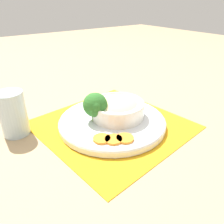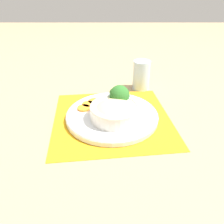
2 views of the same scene
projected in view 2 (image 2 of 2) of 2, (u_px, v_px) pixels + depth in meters
The scene contains 9 objects.
ground_plane at pixel (113, 119), 0.79m from camera, with size 4.00×4.00×0.00m, color tan.
placemat at pixel (113, 118), 0.79m from camera, with size 0.46×0.45×0.00m.
plate at pixel (113, 115), 0.78m from camera, with size 0.33×0.33×0.02m.
bowl at pixel (115, 111), 0.74m from camera, with size 0.17×0.17×0.06m.
broccoli_floret at pixel (120, 95), 0.79m from camera, with size 0.07×0.07×0.09m.
carrot_slice_near at pixel (95, 101), 0.85m from camera, with size 0.05×0.05×0.01m.
carrot_slice_middle at pixel (89, 104), 0.83m from camera, with size 0.05×0.05×0.01m.
carrot_slice_far at pixel (84, 108), 0.80m from camera, with size 0.05×0.05×0.01m.
water_glass at pixel (142, 77), 0.97m from camera, with size 0.07×0.07×0.13m.
Camera 2 is at (-0.00, -0.66, 0.43)m, focal length 35.00 mm.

